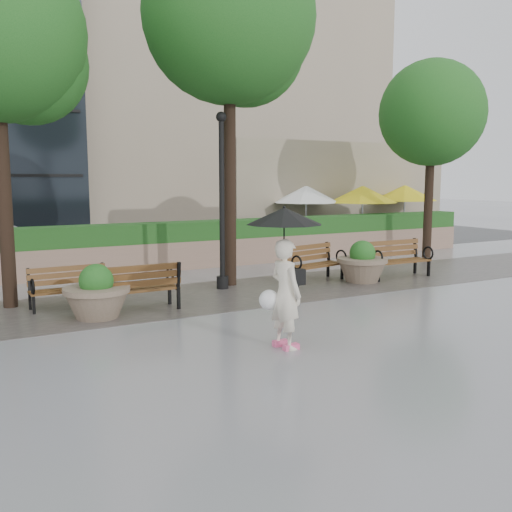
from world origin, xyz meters
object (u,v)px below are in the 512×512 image
bench_1 (70,296)px  planter_right (362,266)px  planter_left (97,297)px  bench_2 (134,298)px  bench_3 (313,271)px  pedestrian (285,264)px  bench_4 (397,267)px  lamppost (222,213)px

bench_1 → planter_right: (7.01, -0.56, 0.16)m
planter_left → planter_right: 6.76m
bench_2 → bench_3: bench_2 is taller
bench_3 → planter_right: 1.23m
bench_3 → planter_right: planter_right is taller
bench_3 → pedestrian: 5.79m
bench_1 → planter_right: 7.03m
bench_2 → planter_right: size_ratio=1.43×
bench_1 → pedestrian: pedestrian is taller
bench_3 → planter_right: (1.05, -0.61, 0.14)m
bench_4 → pedestrian: (-5.86, -3.85, 1.03)m
bench_3 → bench_1: bearing=168.1°
planter_right → lamppost: 3.84m
bench_1 → bench_2: bearing=-44.4°
bench_4 → planter_left: 7.98m
bench_2 → planter_left: 0.78m
bench_1 → bench_3: bench_3 is taller
planter_left → pedestrian: bearing=-57.2°
bench_1 → pedestrian: (2.37, -4.37, 1.07)m
bench_4 → planter_right: (-1.22, -0.04, 0.12)m
bench_3 → planter_left: bearing=179.2°
lamppost → bench_3: bearing=-6.4°
planter_right → pedestrian: pedestrian is taller
bench_1 → bench_2: (1.02, -0.94, 0.04)m
bench_4 → planter_left: size_ratio=1.48×
bench_1 → bench_3: 5.95m
bench_3 → pedestrian: size_ratio=0.84×
planter_right → pedestrian: 6.07m
bench_3 → lamppost: 2.87m
bench_2 → bench_4: bench_4 is taller
bench_2 → bench_3: size_ratio=0.99×
bench_1 → bench_4: (8.23, -0.52, 0.04)m
pedestrian → lamppost: bearing=-21.2°
bench_2 → bench_4: (7.21, 0.42, 0.00)m
bench_1 → planter_right: planter_right is taller
bench_4 → planter_left: bearing=-175.1°
lamppost → planter_right: bearing=-14.3°
bench_3 → lamppost: size_ratio=0.44×
bench_2 → planter_right: planter_right is taller
bench_2 → lamppost: lamppost is taller
bench_2 → bench_3: (4.93, 0.99, -0.01)m
lamppost → bench_1: bearing=-174.8°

